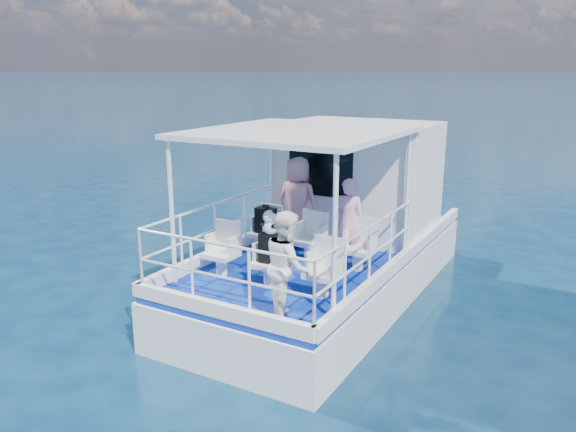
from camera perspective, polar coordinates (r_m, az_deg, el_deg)
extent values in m
plane|color=#08233F|center=(9.86, 1.56, -9.83)|extent=(2000.00, 2000.00, 0.00)
cube|color=white|center=(10.68, 4.12, -7.88)|extent=(3.00, 7.00, 1.60)
cube|color=navy|center=(10.39, 4.21, -3.55)|extent=(2.90, 6.90, 0.10)
cube|color=white|center=(11.26, 7.19, 3.85)|extent=(2.85, 2.00, 2.20)
cube|color=white|center=(8.85, 1.08, 8.50)|extent=(3.00, 3.20, 0.08)
cylinder|color=white|center=(8.61, -11.73, 0.30)|extent=(0.07, 0.07, 2.20)
cylinder|color=white|center=(7.16, 4.77, -2.34)|extent=(0.07, 0.07, 2.20)
cylinder|color=white|center=(10.89, -1.65, 3.60)|extent=(0.07, 0.07, 2.20)
cylinder|color=white|center=(9.79, 11.99, 2.02)|extent=(0.07, 0.07, 2.20)
cube|color=white|center=(10.06, -2.38, -2.70)|extent=(0.48, 0.46, 0.38)
cube|color=white|center=(9.63, 2.17, -3.49)|extent=(0.48, 0.46, 0.38)
cube|color=white|center=(9.27, 7.12, -4.32)|extent=(0.48, 0.46, 0.38)
cube|color=white|center=(9.04, -6.77, -4.82)|extent=(0.48, 0.46, 0.38)
cube|color=white|center=(8.57, -1.89, -5.84)|extent=(0.48, 0.46, 0.38)
cube|color=white|center=(8.16, 3.55, -6.93)|extent=(0.48, 0.46, 0.38)
imported|color=tan|center=(10.25, 0.97, 1.39)|extent=(0.62, 0.45, 1.67)
imported|color=pink|center=(9.38, 6.15, -0.57)|extent=(0.61, 0.47, 1.48)
imported|color=white|center=(7.31, -0.08, -5.04)|extent=(0.87, 0.89, 1.45)
cube|color=black|center=(9.91, -2.29, -0.45)|extent=(0.35, 0.20, 0.46)
cube|color=black|center=(8.38, -1.88, -3.31)|extent=(0.30, 0.17, 0.45)
cube|color=black|center=(9.85, -2.27, 1.01)|extent=(0.11, 0.06, 0.06)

